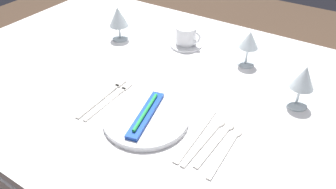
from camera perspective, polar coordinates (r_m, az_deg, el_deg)
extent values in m
cube|color=white|center=(1.08, 1.73, 0.92)|extent=(1.80, 1.10, 0.04)
cube|color=white|center=(1.57, 12.19, 7.79)|extent=(1.80, 0.01, 0.18)
cylinder|color=brown|center=(2.00, -11.60, 6.10)|extent=(0.07, 0.07, 0.70)
cylinder|color=white|center=(0.93, -3.99, -4.32)|extent=(0.25, 0.25, 0.02)
cube|color=blue|center=(0.92, -4.03, -3.63)|extent=(0.08, 0.21, 0.01)
cylinder|color=green|center=(0.91, -4.06, -3.10)|extent=(0.05, 0.17, 0.01)
cube|color=beige|center=(1.01, -11.19, -1.59)|extent=(0.02, 0.19, 0.00)
cube|color=beige|center=(1.07, -7.45, 1.45)|extent=(0.02, 0.04, 0.00)
cube|color=beige|center=(1.03, -12.38, -1.09)|extent=(0.02, 0.20, 0.00)
cube|color=beige|center=(1.09, -8.61, 1.99)|extent=(0.02, 0.04, 0.00)
cube|color=beige|center=(0.88, 4.52, -8.02)|extent=(0.02, 0.20, 0.00)
cube|color=beige|center=(0.95, 7.60, -3.90)|extent=(0.02, 0.06, 0.00)
cube|color=beige|center=(0.87, 5.99, -8.95)|extent=(0.02, 0.19, 0.00)
ellipsoid|color=beige|center=(0.93, 9.33, -5.05)|extent=(0.03, 0.04, 0.01)
cube|color=beige|center=(0.86, 8.04, -9.31)|extent=(0.02, 0.18, 0.00)
ellipsoid|color=beige|center=(0.93, 11.03, -5.57)|extent=(0.03, 0.04, 0.01)
cube|color=beige|center=(0.85, 9.85, -10.77)|extent=(0.02, 0.18, 0.00)
ellipsoid|color=beige|center=(0.92, 12.36, -6.64)|extent=(0.03, 0.04, 0.01)
cylinder|color=white|center=(1.31, 3.22, 9.00)|extent=(0.13, 0.13, 0.01)
cylinder|color=white|center=(1.29, 3.28, 10.60)|extent=(0.08, 0.08, 0.07)
torus|color=white|center=(1.27, 4.91, 10.28)|extent=(0.05, 0.01, 0.05)
cylinder|color=silver|center=(1.22, 13.77, 5.40)|extent=(0.06, 0.06, 0.01)
cylinder|color=silver|center=(1.20, 14.02, 6.86)|extent=(0.01, 0.01, 0.07)
cone|color=silver|center=(1.17, 14.49, 9.55)|extent=(0.07, 0.07, 0.06)
cylinder|color=silver|center=(1.06, 22.01, -1.64)|extent=(0.07, 0.07, 0.01)
cylinder|color=silver|center=(1.04, 22.44, -0.17)|extent=(0.01, 0.01, 0.06)
cone|color=silver|center=(1.01, 23.33, 2.89)|extent=(0.07, 0.07, 0.07)
cylinder|color=silver|center=(1.38, -8.59, 9.98)|extent=(0.07, 0.07, 0.01)
cylinder|color=silver|center=(1.36, -8.71, 11.12)|extent=(0.01, 0.01, 0.06)
cone|color=silver|center=(1.33, -8.98, 13.71)|extent=(0.08, 0.08, 0.08)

